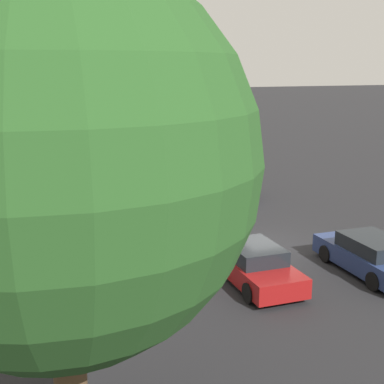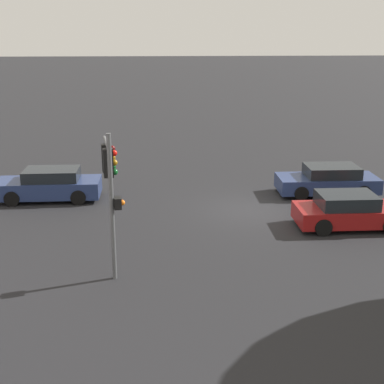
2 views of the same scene
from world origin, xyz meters
TOP-DOWN VIEW (x-y plane):
  - ground_plane at (0.00, 0.00)m, footprint 300.00×300.00m
  - street_tree at (-10.08, 9.59)m, footprint 7.02×7.02m
  - traffic_signal at (5.48, 5.75)m, footprint 0.79×2.22m
  - crossing_car_0 at (-4.10, -2.08)m, footprint 4.73×2.10m
  - crossing_car_1 at (8.99, -2.08)m, footprint 4.72×1.96m
  - crossing_car_2 at (-3.53, 2.38)m, footprint 4.26×2.00m

SIDE VIEW (x-z plane):
  - ground_plane at x=0.00m, z-range 0.00..0.00m
  - crossing_car_2 at x=-3.53m, z-range -0.03..1.35m
  - crossing_car_0 at x=-4.10m, z-range -0.03..1.37m
  - crossing_car_1 at x=8.99m, z-range -0.03..1.42m
  - traffic_signal at x=5.48m, z-range 0.87..5.51m
  - street_tree at x=-10.08m, z-range 1.19..10.62m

